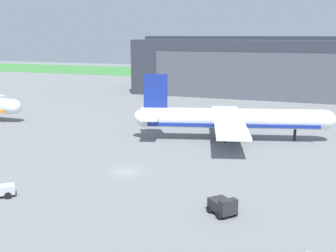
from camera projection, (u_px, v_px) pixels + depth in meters
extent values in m
plane|color=slate|center=(127.00, 171.00, 66.68)|extent=(440.00, 440.00, 0.00)
cube|color=#40843E|center=(261.00, 75.00, 222.53)|extent=(440.00, 56.00, 0.08)
cube|color=#2D333D|center=(253.00, 67.00, 153.27)|extent=(82.23, 35.49, 19.50)
cube|color=#4C515B|center=(245.00, 76.00, 137.22)|extent=(62.49, 0.30, 15.60)
cube|color=#2D333D|center=(254.00, 38.00, 151.04)|extent=(82.23, 8.52, 1.20)
cylinder|color=white|center=(232.00, 118.00, 85.33)|extent=(37.35, 13.56, 4.05)
sphere|color=white|center=(326.00, 120.00, 83.86)|extent=(3.89, 3.89, 3.89)
sphere|color=white|center=(141.00, 117.00, 86.80)|extent=(3.16, 3.16, 3.16)
cube|color=navy|center=(232.00, 124.00, 85.57)|extent=(34.45, 12.83, 0.71)
cube|color=navy|center=(156.00, 91.00, 85.38)|extent=(4.82, 1.64, 6.89)
cube|color=white|center=(150.00, 118.00, 83.58)|extent=(4.72, 6.35, 0.28)
cube|color=white|center=(154.00, 112.00, 89.49)|extent=(4.72, 6.35, 0.28)
cube|color=white|center=(231.00, 130.00, 77.21)|extent=(9.61, 15.84, 0.56)
cube|color=white|center=(226.00, 113.00, 93.78)|extent=(9.61, 15.84, 0.56)
cylinder|color=gray|center=(235.00, 136.00, 78.61)|extent=(4.29, 3.14, 2.23)
cylinder|color=gray|center=(230.00, 120.00, 92.87)|extent=(4.29, 3.14, 2.23)
cylinder|color=black|center=(295.00, 135.00, 85.05)|extent=(0.56, 0.56, 2.57)
cylinder|color=black|center=(225.00, 136.00, 84.09)|extent=(0.56, 0.56, 2.57)
cylinder|color=black|center=(224.00, 132.00, 88.23)|extent=(0.56, 0.56, 2.57)
sphere|color=silver|center=(14.00, 107.00, 102.38)|extent=(3.61, 3.61, 3.61)
cube|color=#B7BCC6|center=(1.00, 190.00, 55.92)|extent=(3.77, 3.61, 1.18)
cylinder|color=black|center=(8.00, 191.00, 57.22)|extent=(0.84, 0.78, 0.89)
cylinder|color=black|center=(8.00, 196.00, 55.42)|extent=(0.84, 0.78, 0.89)
cube|color=#28282D|center=(228.00, 207.00, 49.44)|extent=(2.21, 2.26, 1.85)
cube|color=#28282D|center=(220.00, 204.00, 50.98)|extent=(3.28, 3.27, 1.31)
cylinder|color=black|center=(219.00, 216.00, 49.29)|extent=(0.86, 0.83, 0.93)
cylinder|color=black|center=(235.00, 212.00, 50.35)|extent=(0.86, 0.83, 0.93)
cylinder|color=black|center=(209.00, 209.00, 51.06)|extent=(0.86, 0.83, 0.93)
cylinder|color=black|center=(225.00, 206.00, 52.12)|extent=(0.86, 0.83, 0.93)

